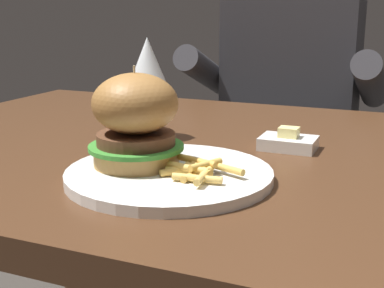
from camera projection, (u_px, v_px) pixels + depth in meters
dining_table at (242, 201)px, 0.88m from camera, size 1.34×0.83×0.74m
main_plate at (169, 175)px, 0.71m from camera, size 0.27×0.27×0.01m
burger_sandwich at (136, 120)px, 0.71m from camera, size 0.13×0.13×0.13m
fries_pile at (198, 170)px, 0.67m from camera, size 0.10×0.08×0.02m
wine_glass at (148, 66)px, 0.91m from camera, size 0.07×0.07×0.17m
butter_dish at (288, 142)px, 0.86m from camera, size 0.09×0.06×0.04m
diner_person at (288, 149)px, 1.55m from camera, size 0.51×0.36×1.18m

